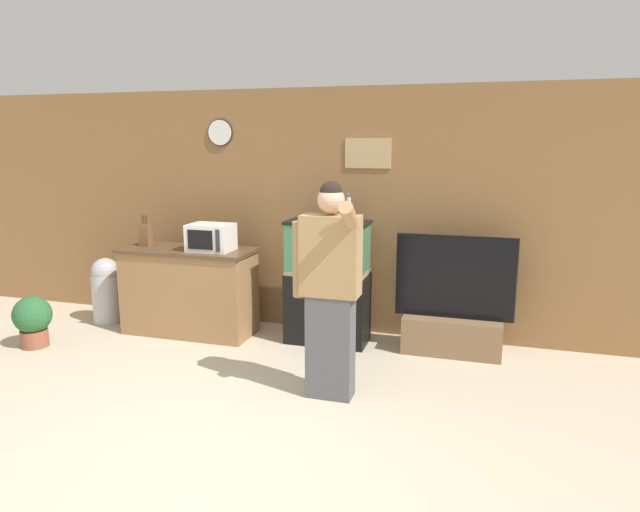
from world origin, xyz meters
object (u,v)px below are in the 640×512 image
microwave (211,237)px  person_standing (329,288)px  trash_bin (107,289)px  tv_on_stand (453,320)px  potted_plant (33,319)px  knife_block (145,234)px  counter_island (189,291)px  aquarium_on_stand (328,282)px

microwave → person_standing: 1.91m
microwave → trash_bin: bearing=176.5°
tv_on_stand → potted_plant: (-4.06, -1.05, -0.05)m
microwave → knife_block: 0.81m
potted_plant → person_standing: bearing=-4.2°
counter_island → person_standing: bearing=-30.1°
counter_island → trash_bin: size_ratio=1.90×
counter_island → trash_bin: 1.11m
counter_island → potted_plant: counter_island is taller
tv_on_stand → potted_plant: tv_on_stand is taller
knife_block → aquarium_on_stand: knife_block is taller
knife_block → tv_on_stand: 3.37m
aquarium_on_stand → person_standing: size_ratio=0.72×
trash_bin → microwave: bearing=-3.5°
counter_island → person_standing: 2.21m
counter_island → knife_block: knife_block is taller
counter_island → potted_plant: 1.56m
trash_bin → person_standing: bearing=-21.0°
counter_island → tv_on_stand: (2.77, 0.20, -0.13)m
microwave → tv_on_stand: (2.47, 0.23, -0.73)m
potted_plant → trash_bin: bearing=77.8°
counter_island → microwave: 0.67m
tv_on_stand → trash_bin: bearing=-177.9°
person_standing → tv_on_stand: bearing=55.3°
microwave → tv_on_stand: 2.59m
counter_island → aquarium_on_stand: bearing=5.5°
tv_on_stand → trash_bin: tv_on_stand is taller
counter_island → trash_bin: (-1.10, 0.06, -0.08)m
knife_block → potted_plant: 1.41m
aquarium_on_stand → tv_on_stand: bearing=2.4°
counter_island → tv_on_stand: 2.78m
counter_island → knife_block: bearing=177.5°
counter_island → person_standing: person_standing is taller
counter_island → tv_on_stand: tv_on_stand is taller
microwave → trash_bin: 1.56m
aquarium_on_stand → potted_plant: bearing=-160.4°
aquarium_on_stand → tv_on_stand: 1.29m
microwave → knife_block: (-0.81, 0.05, -0.01)m
counter_island → microwave: (0.30, -0.03, 0.60)m
aquarium_on_stand → trash_bin: 2.62m
knife_block → trash_bin: bearing=176.6°
microwave → potted_plant: size_ratio=0.85×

